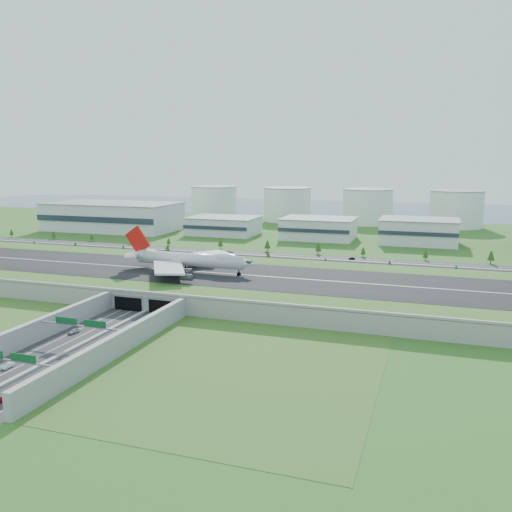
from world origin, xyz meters
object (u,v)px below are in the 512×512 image
(car_1, at_px, (8,366))
(fuel_tank_a, at_px, (214,203))
(car_0, at_px, (74,331))
(car_3, at_px, (1,400))
(car_5, at_px, (352,258))
(boeing_747, at_px, (189,259))
(car_4, at_px, (113,249))
(car_7, at_px, (230,251))
(car_2, at_px, (149,325))

(car_1, bearing_deg, fuel_tank_a, 105.49)
(car_0, distance_m, car_3, 59.43)
(fuel_tank_a, distance_m, car_5, 278.37)
(boeing_747, distance_m, car_4, 135.99)
(car_5, distance_m, car_7, 86.59)
(fuel_tank_a, relative_size, car_5, 11.42)
(car_1, relative_size, car_4, 1.12)
(fuel_tank_a, relative_size, car_0, 10.03)
(boeing_747, bearing_deg, car_0, -93.60)
(car_3, bearing_deg, car_2, -71.57)
(car_0, xyz_separation_m, car_2, (23.56, 15.94, -0.16))
(boeing_747, xyz_separation_m, car_3, (10.26, -140.50, -13.70))
(car_0, height_order, car_4, car_0)
(boeing_747, bearing_deg, car_5, 58.73)
(car_2, xyz_separation_m, car_3, (-4.95, -72.38, 0.01))
(car_0, xyz_separation_m, car_7, (-9.60, 188.75, -0.17))
(car_1, relative_size, car_5, 1.06)
(fuel_tank_a, bearing_deg, car_7, -64.25)
(boeing_747, xyz_separation_m, car_4, (-103.05, 87.68, -13.70))
(car_1, bearing_deg, car_2, 68.54)
(boeing_747, height_order, car_7, boeing_747)
(car_2, bearing_deg, fuel_tank_a, -85.28)
(fuel_tank_a, xyz_separation_m, boeing_747, (117.34, -310.79, -2.97))
(fuel_tank_a, relative_size, boeing_747, 0.67)
(car_2, distance_m, car_3, 72.55)
(boeing_747, distance_m, car_3, 141.54)
(boeing_747, bearing_deg, fuel_tank_a, 112.76)
(car_3, bearing_deg, fuel_tank_a, -51.87)
(car_5, bearing_deg, car_4, -100.44)
(car_1, distance_m, car_7, 225.03)
(fuel_tank_a, height_order, car_5, fuel_tank_a)
(boeing_747, distance_m, car_0, 85.55)
(fuel_tank_a, height_order, car_3, fuel_tank_a)
(fuel_tank_a, xyz_separation_m, car_7, (99.39, -206.09, -16.70))
(boeing_747, relative_size, car_5, 17.07)
(car_0, bearing_deg, car_2, 45.44)
(fuel_tank_a, relative_size, car_1, 10.74)
(car_2, xyz_separation_m, car_4, (-118.26, 155.79, 0.02))
(car_3, height_order, car_4, car_4)
(car_1, height_order, car_5, car_1)
(boeing_747, xyz_separation_m, car_0, (-8.35, -84.05, -13.56))
(car_0, height_order, car_7, car_0)
(car_2, bearing_deg, car_1, 52.95)
(car_3, xyz_separation_m, car_5, (58.37, 244.83, 0.02))
(boeing_747, xyz_separation_m, car_5, (68.64, 104.33, -13.68))
(fuel_tank_a, xyz_separation_m, car_5, (185.97, -206.46, -16.66))
(car_1, bearing_deg, car_4, 116.01)
(fuel_tank_a, height_order, car_4, fuel_tank_a)
(car_3, bearing_deg, boeing_747, -63.48)
(car_0, xyz_separation_m, car_1, (2.07, -35.98, -0.08))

